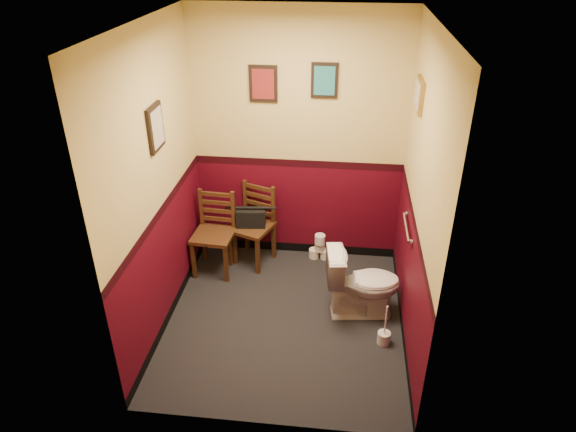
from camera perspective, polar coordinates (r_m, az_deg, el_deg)
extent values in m
cube|color=black|center=(5.03, -0.33, -11.39)|extent=(2.20, 2.40, 0.00)
cube|color=silver|center=(3.86, -0.45, 20.65)|extent=(2.20, 2.40, 0.00)
cube|color=#410512|center=(5.37, 1.15, 8.23)|extent=(2.20, 0.00, 2.70)
cube|color=#410512|center=(3.26, -2.89, -7.06)|extent=(2.20, 0.00, 2.70)
cube|color=#410512|center=(4.53, -14.36, 3.09)|extent=(0.00, 2.40, 2.70)
cube|color=#410512|center=(4.30, 14.35, 1.64)|extent=(0.00, 2.40, 2.70)
cylinder|color=silver|center=(4.70, 13.02, -1.25)|extent=(0.03, 0.50, 0.03)
cylinder|color=silver|center=(4.49, 13.54, -2.87)|extent=(0.02, 0.06, 0.06)
cylinder|color=silver|center=(4.92, 13.00, 0.21)|extent=(0.02, 0.06, 0.06)
cube|color=black|center=(5.21, -2.76, 14.48)|extent=(0.28, 0.03, 0.36)
cube|color=maroon|center=(5.19, -2.79, 14.43)|extent=(0.22, 0.01, 0.30)
cube|color=black|center=(5.13, 4.08, 14.80)|extent=(0.26, 0.03, 0.34)
cube|color=#246F74|center=(5.12, 4.07, 14.76)|extent=(0.20, 0.01, 0.28)
cube|color=black|center=(4.42, -14.52, 9.48)|extent=(0.03, 0.30, 0.38)
cube|color=tan|center=(4.41, -14.31, 9.48)|extent=(0.01, 0.24, 0.31)
cube|color=olive|center=(4.60, 14.40, 12.90)|extent=(0.03, 0.34, 0.28)
cube|color=tan|center=(4.60, 14.18, 12.92)|extent=(0.01, 0.28, 0.22)
imported|color=white|center=(4.95, 8.30, -7.41)|extent=(0.75, 0.48, 0.70)
cylinder|color=silver|center=(4.83, 10.59, -13.15)|extent=(0.12, 0.12, 0.12)
cylinder|color=silver|center=(4.70, 10.81, -11.40)|extent=(0.02, 0.02, 0.33)
cube|color=#523018|center=(5.49, -8.28, -2.13)|extent=(0.44, 0.44, 0.04)
cube|color=#523018|center=(5.53, -10.44, -4.85)|extent=(0.04, 0.04, 0.44)
cube|color=#523018|center=(5.80, -9.26, -2.93)|extent=(0.04, 0.04, 0.44)
cube|color=#523018|center=(5.42, -6.91, -5.28)|extent=(0.04, 0.04, 0.44)
cube|color=#523018|center=(5.70, -5.89, -3.30)|extent=(0.04, 0.04, 0.44)
cube|color=#523018|center=(5.59, -9.60, 0.95)|extent=(0.04, 0.04, 0.44)
cube|color=#523018|center=(5.48, -6.10, 0.63)|extent=(0.04, 0.04, 0.44)
cube|color=#523018|center=(5.59, -7.78, -0.32)|extent=(0.34, 0.05, 0.04)
cube|color=#523018|center=(5.54, -7.85, 0.57)|extent=(0.34, 0.05, 0.04)
cube|color=#523018|center=(5.50, -7.92, 1.47)|extent=(0.34, 0.05, 0.04)
cube|color=#523018|center=(5.45, -7.99, 2.38)|extent=(0.34, 0.05, 0.04)
cube|color=#523018|center=(5.60, -4.09, -1.21)|extent=(0.54, 0.54, 0.04)
cube|color=#523018|center=(5.67, -6.48, -3.52)|extent=(0.05, 0.05, 0.44)
cube|color=#523018|center=(5.92, -4.60, -1.88)|extent=(0.05, 0.05, 0.44)
cube|color=#523018|center=(5.51, -3.38, -4.47)|extent=(0.05, 0.05, 0.44)
cube|color=#523018|center=(5.77, -1.59, -2.73)|extent=(0.05, 0.05, 0.44)
cube|color=#523018|center=(5.71, -4.75, 1.95)|extent=(0.05, 0.05, 0.44)
cube|color=#523018|center=(5.55, -1.63, 1.18)|extent=(0.05, 0.05, 0.44)
cube|color=#523018|center=(5.68, -3.18, 0.47)|extent=(0.32, 0.14, 0.04)
cube|color=#523018|center=(5.64, -3.21, 1.35)|extent=(0.32, 0.14, 0.04)
cube|color=#523018|center=(5.59, -3.23, 2.24)|extent=(0.32, 0.14, 0.04)
cube|color=#523018|center=(5.55, -3.26, 3.15)|extent=(0.32, 0.14, 0.04)
cube|color=black|center=(5.54, -4.14, -0.17)|extent=(0.33, 0.19, 0.20)
cylinder|color=black|center=(5.48, -4.18, 0.90)|extent=(0.27, 0.05, 0.03)
cylinder|color=silver|center=(5.86, 2.90, -4.15)|extent=(0.12, 0.12, 0.11)
cylinder|color=silver|center=(5.85, 4.15, -4.23)|extent=(0.12, 0.12, 0.11)
cylinder|color=silver|center=(5.79, 3.55, -3.37)|extent=(0.12, 0.12, 0.11)
cylinder|color=silver|center=(5.72, 3.57, -2.60)|extent=(0.12, 0.12, 0.11)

